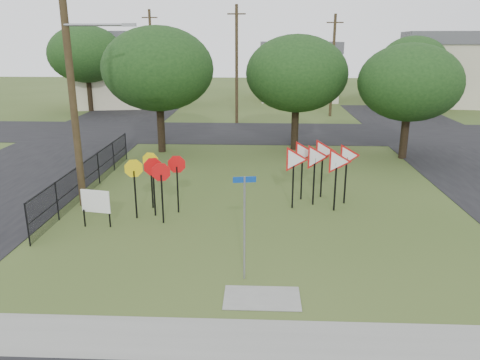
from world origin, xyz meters
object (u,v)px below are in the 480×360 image
Objects in this scene: stop_sign_cluster at (155,172)px; yield_sign_cluster at (319,159)px; info_board at (96,203)px; street_name_sign at (244,222)px.

yield_sign_cluster is (6.31, 1.59, 0.17)m from stop_sign_cluster.
info_board is (-8.23, -2.84, -0.96)m from yield_sign_cluster.
stop_sign_cluster is 2.42m from info_board.
stop_sign_cluster is at bearing -165.84° from yield_sign_cluster.
street_name_sign reaches higher than stop_sign_cluster.
street_name_sign is 0.92× the size of yield_sign_cluster.
street_name_sign is at bearing -113.50° from yield_sign_cluster.
street_name_sign reaches higher than info_board.
stop_sign_cluster is 1.66× the size of info_board.
yield_sign_cluster is at bearing 14.16° from stop_sign_cluster.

